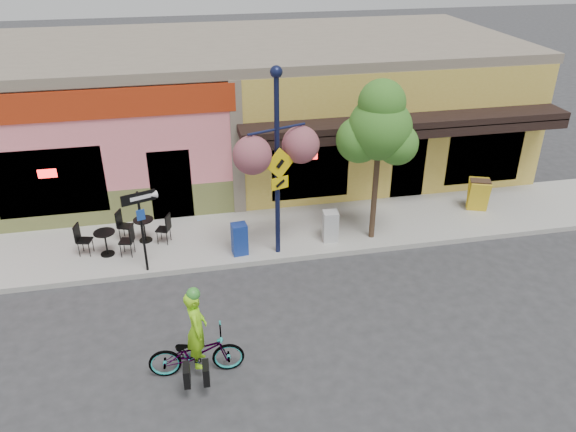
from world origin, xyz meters
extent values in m
plane|color=#2D2D30|center=(0.00, 0.00, 0.00)|extent=(90.00, 90.00, 0.00)
cube|color=#9E9B93|center=(0.00, 2.00, 0.07)|extent=(24.00, 3.00, 0.15)
cube|color=#A8A59E|center=(0.00, 0.55, 0.07)|extent=(24.00, 0.12, 0.15)
imported|color=maroon|center=(-2.71, -3.15, 0.50)|extent=(1.92, 0.75, 1.00)
imported|color=#90E818|center=(-2.66, -3.15, 0.84)|extent=(0.43, 0.63, 1.69)
camera|label=1|loc=(-2.65, -11.90, 8.11)|focal=35.00mm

